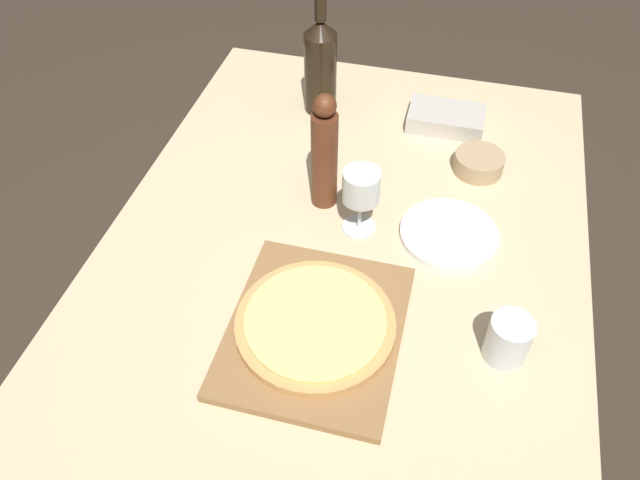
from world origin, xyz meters
The scene contains 11 objects.
ground_plane centered at (0.00, 0.00, 0.00)m, with size 12.00×12.00×0.00m, color #382D23.
dining_table centered at (0.00, 0.00, 0.66)m, with size 0.99×1.40×0.75m.
cutting_board centered at (0.00, -0.23, 0.76)m, with size 0.31×0.37×0.02m.
pizza centered at (0.00, -0.23, 0.78)m, with size 0.29×0.29×0.02m.
wine_bottle centered at (-0.17, 0.46, 0.88)m, with size 0.08×0.08×0.32m.
pepper_mill centered at (-0.07, 0.12, 0.89)m, with size 0.06×0.06×0.28m.
wine_glass centered at (0.02, 0.06, 0.86)m, with size 0.08×0.08×0.15m.
small_bowl centered at (0.25, 0.31, 0.78)m, with size 0.11×0.11×0.04m.
drinking_tumbler centered at (0.34, -0.19, 0.80)m, with size 0.08×0.08×0.09m.
dinner_plate centered at (0.21, 0.08, 0.76)m, with size 0.21×0.21×0.01m.
food_container centered at (0.16, 0.47, 0.78)m, with size 0.19×0.12×0.04m.
Camera 1 is at (0.17, -0.87, 1.71)m, focal length 35.00 mm.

